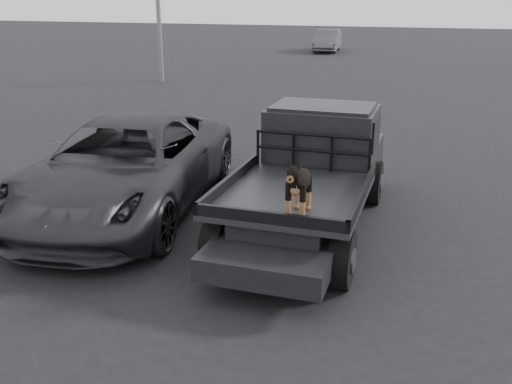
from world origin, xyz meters
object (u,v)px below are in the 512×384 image
(dog, at_px, (299,185))
(parked_suv, at_px, (126,166))
(flatbed_ute, at_px, (308,201))
(distant_car_a, at_px, (327,41))

(dog, relative_size, parked_suv, 0.13)
(flatbed_ute, bearing_deg, distant_car_a, 100.59)
(dog, distance_m, parked_suv, 3.76)
(dog, height_order, distant_car_a, dog)
(parked_suv, xyz_separation_m, distant_car_a, (-2.26, 28.82, -0.10))
(dog, bearing_deg, flatbed_ute, 98.60)
(flatbed_ute, bearing_deg, dog, -81.40)
(flatbed_ute, height_order, parked_suv, parked_suv)
(dog, bearing_deg, distant_car_a, 100.48)
(parked_suv, bearing_deg, dog, -32.62)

